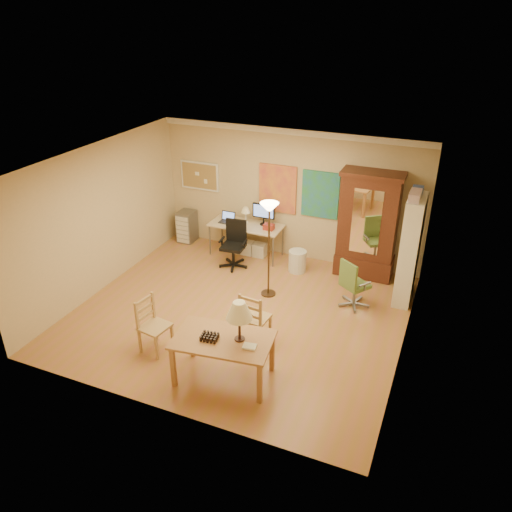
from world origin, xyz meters
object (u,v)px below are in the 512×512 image
at_px(computer_desk, 248,236).
at_px(bookshelf, 410,251).
at_px(office_chair_green, 353,294).
at_px(dining_table, 229,331).
at_px(armoire, 367,232).
at_px(office_chair_black, 234,254).

bearing_deg(computer_desk, bookshelf, -9.46).
bearing_deg(office_chair_green, dining_table, -114.68).
bearing_deg(dining_table, bookshelf, 58.12).
bearing_deg(armoire, computer_desk, -178.05).
distance_m(dining_table, computer_desk, 3.99).
relative_size(office_chair_green, bookshelf, 0.47).
relative_size(dining_table, computer_desk, 0.96).
xyz_separation_m(office_chair_black, armoire, (2.52, 0.68, 0.66)).
distance_m(computer_desk, office_chair_green, 2.79).
relative_size(office_chair_black, bookshelf, 0.49).
height_order(office_chair_black, office_chair_green, office_chair_black).
bearing_deg(dining_table, computer_desk, 109.82).
distance_m(dining_table, office_chair_green, 2.89).
xyz_separation_m(computer_desk, office_chair_black, (-0.06, -0.60, -0.17)).
bearing_deg(armoire, bookshelf, -36.36).
xyz_separation_m(office_chair_green, bookshelf, (0.80, 0.61, 0.73)).
bearing_deg(computer_desk, armoire, 1.95).
bearing_deg(armoire, office_chair_green, -86.69).
relative_size(computer_desk, office_chair_black, 1.58).
height_order(dining_table, bookshelf, bookshelf).
distance_m(armoire, bookshelf, 1.08).
xyz_separation_m(dining_table, computer_desk, (-1.35, 3.74, -0.39)).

